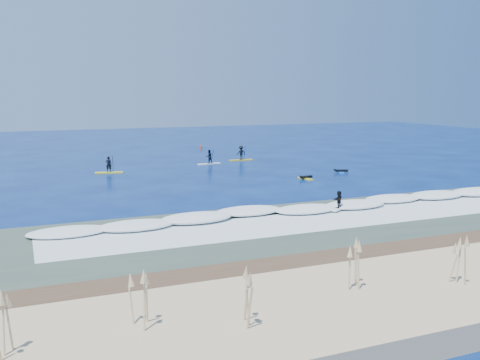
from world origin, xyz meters
name	(u,v)px	position (x,y,z in m)	size (l,w,h in m)	color
ground	(237,188)	(0.00, 0.00, 0.00)	(160.00, 160.00, 0.00)	#031348
wet_sand_strip	(397,258)	(0.00, -21.50, 0.00)	(90.00, 5.00, 0.08)	#432F1F
shallow_water	(320,225)	(0.00, -14.00, 0.01)	(90.00, 13.00, 0.01)	#344738
breaking_wave	(291,212)	(0.00, -10.00, 0.00)	(40.00, 6.00, 0.30)	white
whitewater	(312,221)	(0.00, -13.00, 0.00)	(34.00, 5.00, 0.02)	silver
sup_paddler_left	(109,167)	(-8.96, 13.21, 0.62)	(2.93, 1.31, 1.99)	yellow
sup_paddler_center	(209,158)	(2.87, 15.65, 0.72)	(2.82, 1.05, 1.93)	white
sup_paddler_right	(241,154)	(7.61, 17.40, 0.81)	(2.98, 0.82, 2.08)	gold
prone_paddler_near	(306,178)	(7.97, 2.03, 0.13)	(1.48, 1.92, 0.39)	yellow
prone_paddler_far	(341,171)	(13.42, 4.28, 0.13)	(1.44, 1.92, 0.39)	blue
wave_surfer	(339,201)	(3.18, -11.18, 0.76)	(1.82, 1.36, 1.32)	white
marker_buoy	(201,147)	(7.21, 31.76, 0.28)	(0.27, 0.27, 0.65)	#FE4216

